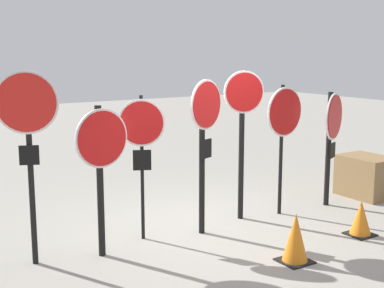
{
  "coord_description": "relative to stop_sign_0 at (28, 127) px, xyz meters",
  "views": [
    {
      "loc": [
        -4.27,
        -6.42,
        2.7
      ],
      "look_at": [
        -0.18,
        0.0,
        1.35
      ],
      "focal_mm": 50.0,
      "sensor_mm": 36.0,
      "label": 1
    }
  ],
  "objects": [
    {
      "name": "stop_sign_6",
      "position": [
        5.14,
        -0.14,
        -0.42
      ],
      "size": [
        0.74,
        0.37,
        1.99
      ],
      "rotation": [
        0.0,
        0.0,
        0.45
      ],
      "color": "black",
      "rests_on": "ground"
    },
    {
      "name": "stop_sign_2",
      "position": [
        1.58,
        0.07,
        -0.24
      ],
      "size": [
        0.61,
        0.31,
        2.08
      ],
      "rotation": [
        0.0,
        0.0,
        -0.45
      ],
      "color": "black",
      "rests_on": "ground"
    },
    {
      "name": "ground_plane",
      "position": [
        2.5,
        -0.07,
        -1.77
      ],
      "size": [
        40.0,
        40.0,
        0.0
      ],
      "primitive_type": "plane",
      "color": "gray"
    },
    {
      "name": "stop_sign_3",
      "position": [
        2.47,
        -0.18,
        -0.2
      ],
      "size": [
        0.68,
        0.29,
        2.29
      ],
      "rotation": [
        0.0,
        0.0,
        0.37
      ],
      "color": "black",
      "rests_on": "ground"
    },
    {
      "name": "traffic_cone_0",
      "position": [
        4.38,
        -1.47,
        -1.51
      ],
      "size": [
        0.37,
        0.37,
        0.52
      ],
      "color": "black",
      "rests_on": "ground"
    },
    {
      "name": "stop_sign_4",
      "position": [
        3.36,
        0.07,
        -0.13
      ],
      "size": [
        0.65,
        0.22,
        2.39
      ],
      "rotation": [
        0.0,
        0.0,
        -0.27
      ],
      "color": "black",
      "rests_on": "ground"
    },
    {
      "name": "stop_sign_1",
      "position": [
        0.86,
        -0.21,
        -0.41
      ],
      "size": [
        0.76,
        0.2,
        2.0
      ],
      "rotation": [
        0.0,
        0.0,
        0.16
      ],
      "color": "black",
      "rests_on": "ground"
    },
    {
      "name": "stop_sign_0",
      "position": [
        0.0,
        0.0,
        0.0
      ],
      "size": [
        0.72,
        0.33,
        2.46
      ],
      "rotation": [
        0.0,
        0.0,
        -0.4
      ],
      "color": "black",
      "rests_on": "ground"
    },
    {
      "name": "traffic_cone_1",
      "position": [
        2.86,
        -1.71,
        -1.45
      ],
      "size": [
        0.4,
        0.4,
        0.65
      ],
      "color": "black",
      "rests_on": "ground"
    },
    {
      "name": "stop_sign_5",
      "position": [
        4.08,
        -0.09,
        -0.19
      ],
      "size": [
        0.8,
        0.16,
        2.15
      ],
      "rotation": [
        0.0,
        0.0,
        0.12
      ],
      "color": "black",
      "rests_on": "ground"
    },
    {
      "name": "storage_crate",
      "position": [
        6.16,
        -0.08,
        -1.39
      ],
      "size": [
        0.73,
        0.95,
        0.76
      ],
      "color": "olive",
      "rests_on": "ground"
    }
  ]
}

